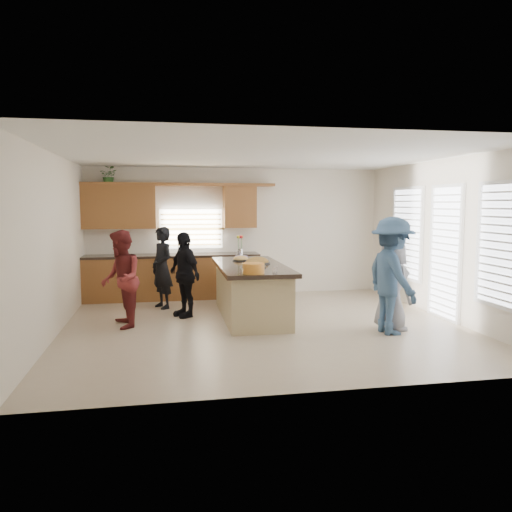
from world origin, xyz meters
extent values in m
plane|color=tan|center=(0.00, 0.00, 0.00)|extent=(6.50, 6.50, 0.00)
cube|color=silver|center=(0.00, 3.00, 1.40)|extent=(6.50, 0.02, 2.80)
cube|color=silver|center=(0.00, -3.00, 1.40)|extent=(6.50, 0.02, 2.80)
cube|color=silver|center=(-3.25, 0.00, 1.40)|extent=(0.02, 6.00, 2.80)
cube|color=silver|center=(3.25, 0.00, 1.40)|extent=(0.02, 6.00, 2.80)
cube|color=white|center=(0.00, 0.00, 2.80)|extent=(6.50, 6.00, 0.02)
cube|color=brown|center=(-1.43, 2.69, 0.45)|extent=(3.65, 0.62, 0.90)
cube|color=black|center=(-1.43, 2.69, 0.93)|extent=(3.70, 0.65, 0.05)
cube|color=brown|center=(-2.50, 2.82, 1.95)|extent=(1.50, 0.36, 0.90)
cube|color=brown|center=(0.05, 2.82, 1.95)|extent=(0.70, 0.36, 0.90)
cube|color=brown|center=(-1.23, 2.82, 2.43)|extent=(4.05, 0.40, 0.06)
cube|color=olive|center=(-1.00, 2.96, 1.48)|extent=(1.35, 0.08, 0.85)
cube|color=white|center=(3.22, 1.30, 1.42)|extent=(0.06, 1.10, 1.75)
cube|color=white|center=(3.22, -0.10, 1.17)|extent=(0.06, 0.85, 2.25)
cube|color=white|center=(3.22, -1.60, 1.42)|extent=(0.06, 1.10, 1.75)
cube|color=tan|center=(-0.09, 0.65, 0.44)|extent=(1.04, 2.51, 0.88)
cube|color=black|center=(-0.09, 0.65, 0.92)|extent=(1.19, 2.72, 0.07)
cube|color=black|center=(-0.09, 0.65, 0.04)|extent=(0.96, 2.43, 0.08)
cylinder|color=black|center=(-0.12, 0.25, 0.96)|extent=(0.43, 0.43, 0.02)
ellipsoid|color=#A97535|center=(-0.12, 0.25, 0.98)|extent=(0.39, 0.39, 0.17)
cylinder|color=black|center=(0.05, 0.78, 0.96)|extent=(0.45, 0.45, 0.02)
ellipsoid|color=#A97535|center=(0.05, 0.78, 0.98)|extent=(0.41, 0.41, 0.18)
cylinder|color=black|center=(-0.17, 1.27, 0.96)|extent=(0.32, 0.32, 0.02)
ellipsoid|color=#E5AB61|center=(-0.17, 1.27, 0.98)|extent=(0.28, 0.28, 0.13)
cylinder|color=orange|center=(-0.25, -0.49, 1.03)|extent=(0.34, 0.34, 0.16)
cylinder|color=beige|center=(-0.25, -0.49, 1.09)|extent=(0.28, 0.28, 0.04)
cylinder|color=white|center=(0.10, -0.45, 0.99)|extent=(0.08, 0.08, 0.09)
cylinder|color=#997EB7|center=(-0.11, 1.58, 0.98)|extent=(0.25, 0.25, 0.06)
cylinder|color=silver|center=(-0.09, 1.88, 1.03)|extent=(0.12, 0.12, 0.17)
imported|color=#336628|center=(-2.68, 2.82, 2.59)|extent=(0.41, 0.38, 0.39)
imported|color=black|center=(-1.64, 1.75, 0.79)|extent=(0.61, 0.69, 1.58)
imported|color=maroon|center=(-2.30, 0.30, 0.80)|extent=(0.73, 0.87, 1.60)
imported|color=black|center=(-1.25, 0.93, 0.76)|extent=(0.75, 0.96, 1.53)
imported|color=#365476|center=(1.86, -0.85, 0.91)|extent=(0.76, 1.22, 1.82)
imported|color=gray|center=(1.97, -0.66, 0.74)|extent=(0.62, 0.81, 1.49)
camera|label=1|loc=(-1.63, -7.98, 2.02)|focal=35.00mm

